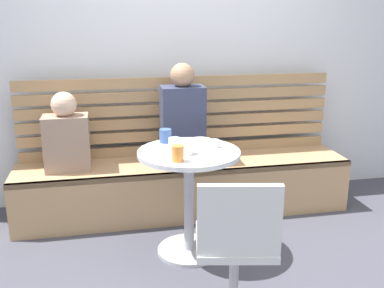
{
  "coord_description": "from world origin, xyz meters",
  "views": [
    {
      "loc": [
        -0.63,
        -2.2,
        1.6
      ],
      "look_at": [
        -0.05,
        0.66,
        0.75
      ],
      "focal_mm": 41.7,
      "sensor_mm": 36.0,
      "label": 1
    }
  ],
  "objects_px": {
    "booth_bench": "(184,187)",
    "cup_espresso_small": "(215,144)",
    "cup_tumbler_orange": "(178,153)",
    "cup_mug_blue": "(165,136)",
    "plate_small": "(200,141)",
    "person_child_left": "(66,136)",
    "person_adult": "(183,119)",
    "white_chair": "(236,248)",
    "cafe_table": "(189,182)",
    "cup_glass_short": "(175,144)",
    "cup_ceramic_white": "(188,149)"
  },
  "relations": [
    {
      "from": "booth_bench",
      "to": "cup_espresso_small",
      "type": "height_order",
      "value": "cup_espresso_small"
    },
    {
      "from": "cup_espresso_small",
      "to": "cup_tumbler_orange",
      "type": "bearing_deg",
      "value": -141.07
    },
    {
      "from": "cup_mug_blue",
      "to": "plate_small",
      "type": "bearing_deg",
      "value": -6.07
    },
    {
      "from": "person_child_left",
      "to": "cup_tumbler_orange",
      "type": "height_order",
      "value": "person_child_left"
    },
    {
      "from": "cup_espresso_small",
      "to": "person_adult",
      "type": "bearing_deg",
      "value": 99.97
    },
    {
      "from": "white_chair",
      "to": "cup_mug_blue",
      "type": "xyz_separation_m",
      "value": [
        -0.2,
        1.04,
        0.32
      ]
    },
    {
      "from": "cafe_table",
      "to": "person_child_left",
      "type": "bearing_deg",
      "value": 141.31
    },
    {
      "from": "person_adult",
      "to": "plate_small",
      "type": "height_order",
      "value": "person_adult"
    },
    {
      "from": "white_chair",
      "to": "cup_glass_short",
      "type": "xyz_separation_m",
      "value": [
        -0.17,
        0.86,
        0.32
      ]
    },
    {
      "from": "booth_bench",
      "to": "cafe_table",
      "type": "distance_m",
      "value": 0.73
    },
    {
      "from": "cup_ceramic_white",
      "to": "cup_mug_blue",
      "type": "bearing_deg",
      "value": 108.39
    },
    {
      "from": "cafe_table",
      "to": "plate_small",
      "type": "relative_size",
      "value": 4.35
    },
    {
      "from": "cafe_table",
      "to": "cup_tumbler_orange",
      "type": "relative_size",
      "value": 7.4
    },
    {
      "from": "cup_espresso_small",
      "to": "cup_mug_blue",
      "type": "distance_m",
      "value": 0.36
    },
    {
      "from": "white_chair",
      "to": "cup_mug_blue",
      "type": "height_order",
      "value": "white_chair"
    },
    {
      "from": "white_chair",
      "to": "cup_espresso_small",
      "type": "height_order",
      "value": "white_chair"
    },
    {
      "from": "cafe_table",
      "to": "person_child_left",
      "type": "distance_m",
      "value": 1.07
    },
    {
      "from": "plate_small",
      "to": "cafe_table",
      "type": "bearing_deg",
      "value": -121.02
    },
    {
      "from": "cup_espresso_small",
      "to": "cup_glass_short",
      "type": "distance_m",
      "value": 0.27
    },
    {
      "from": "cafe_table",
      "to": "plate_small",
      "type": "bearing_deg",
      "value": 58.98
    },
    {
      "from": "cup_mug_blue",
      "to": "cup_glass_short",
      "type": "bearing_deg",
      "value": -79.54
    },
    {
      "from": "person_adult",
      "to": "plate_small",
      "type": "xyz_separation_m",
      "value": [
        0.04,
        -0.45,
        -0.06
      ]
    },
    {
      "from": "cafe_table",
      "to": "cup_ceramic_white",
      "type": "height_order",
      "value": "cup_ceramic_white"
    },
    {
      "from": "booth_bench",
      "to": "person_child_left",
      "type": "distance_m",
      "value": 1.03
    },
    {
      "from": "person_child_left",
      "to": "plate_small",
      "type": "xyz_separation_m",
      "value": [
        0.95,
        -0.46,
        0.04
      ]
    },
    {
      "from": "booth_bench",
      "to": "person_child_left",
      "type": "xyz_separation_m",
      "value": [
        -0.91,
        0.0,
        0.49
      ]
    },
    {
      "from": "plate_small",
      "to": "person_child_left",
      "type": "bearing_deg",
      "value": 154.27
    },
    {
      "from": "cafe_table",
      "to": "plate_small",
      "type": "xyz_separation_m",
      "value": [
        0.12,
        0.2,
        0.23
      ]
    },
    {
      "from": "booth_bench",
      "to": "white_chair",
      "type": "xyz_separation_m",
      "value": [
        -0.01,
        -1.47,
        0.24
      ]
    },
    {
      "from": "cup_espresso_small",
      "to": "plate_small",
      "type": "distance_m",
      "value": 0.18
    },
    {
      "from": "white_chair",
      "to": "cup_glass_short",
      "type": "bearing_deg",
      "value": 101.23
    },
    {
      "from": "person_child_left",
      "to": "cup_ceramic_white",
      "type": "relative_size",
      "value": 7.61
    },
    {
      "from": "person_adult",
      "to": "person_child_left",
      "type": "xyz_separation_m",
      "value": [
        -0.9,
        0.0,
        -0.1
      ]
    },
    {
      "from": "person_adult",
      "to": "person_child_left",
      "type": "distance_m",
      "value": 0.91
    },
    {
      "from": "cup_espresso_small",
      "to": "cup_tumbler_orange",
      "type": "xyz_separation_m",
      "value": [
        -0.29,
        -0.24,
        0.02
      ]
    },
    {
      "from": "booth_bench",
      "to": "cup_espresso_small",
      "type": "relative_size",
      "value": 48.21
    },
    {
      "from": "booth_bench",
      "to": "cup_ceramic_white",
      "type": "xyz_separation_m",
      "value": [
        -0.11,
        -0.73,
        0.55
      ]
    },
    {
      "from": "cup_ceramic_white",
      "to": "cup_glass_short",
      "type": "relative_size",
      "value": 1.0
    },
    {
      "from": "white_chair",
      "to": "cup_espresso_small",
      "type": "xyz_separation_m",
      "value": [
        0.1,
        0.85,
        0.3
      ]
    },
    {
      "from": "person_child_left",
      "to": "booth_bench",
      "type": "bearing_deg",
      "value": -0.19
    },
    {
      "from": "cup_glass_short",
      "to": "cup_tumbler_orange",
      "type": "bearing_deg",
      "value": -94.81
    },
    {
      "from": "booth_bench",
      "to": "cup_glass_short",
      "type": "relative_size",
      "value": 33.75
    },
    {
      "from": "white_chair",
      "to": "cup_glass_short",
      "type": "relative_size",
      "value": 10.63
    },
    {
      "from": "booth_bench",
      "to": "plate_small",
      "type": "xyz_separation_m",
      "value": [
        0.03,
        -0.45,
        0.52
      ]
    },
    {
      "from": "white_chair",
      "to": "cup_glass_short",
      "type": "distance_m",
      "value": 0.93
    },
    {
      "from": "person_adult",
      "to": "cup_espresso_small",
      "type": "xyz_separation_m",
      "value": [
        0.11,
        -0.62,
        -0.04
      ]
    },
    {
      "from": "person_child_left",
      "to": "cup_espresso_small",
      "type": "height_order",
      "value": "person_child_left"
    },
    {
      "from": "booth_bench",
      "to": "person_child_left",
      "type": "height_order",
      "value": "person_child_left"
    },
    {
      "from": "cup_ceramic_white",
      "to": "cup_mug_blue",
      "type": "relative_size",
      "value": 0.84
    },
    {
      "from": "plate_small",
      "to": "cup_mug_blue",
      "type": "bearing_deg",
      "value": 173.93
    }
  ]
}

